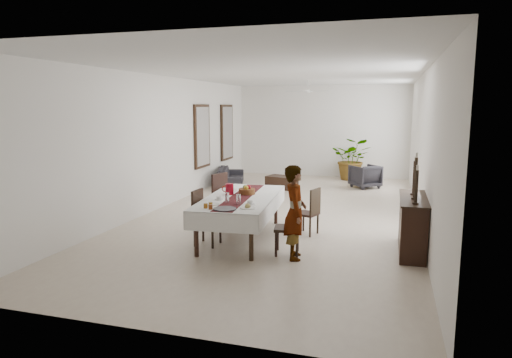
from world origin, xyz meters
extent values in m
cube|color=beige|center=(0.00, 0.00, 0.00)|extent=(6.00, 12.00, 0.00)
cube|color=white|center=(0.00, 0.00, 3.20)|extent=(6.00, 12.00, 0.02)
cube|color=white|center=(0.00, 6.00, 1.60)|extent=(6.00, 0.02, 3.20)
cube|color=white|center=(0.00, -6.00, 1.60)|extent=(6.00, 0.02, 3.20)
cube|color=white|center=(-3.00, 0.00, 1.60)|extent=(0.02, 12.00, 3.20)
cube|color=white|center=(3.00, 0.00, 1.60)|extent=(0.02, 12.00, 3.20)
cube|color=black|center=(-0.27, -2.27, 0.76)|extent=(1.25, 2.60, 0.05)
cylinder|color=black|center=(-0.64, -3.51, 0.37)|extent=(0.08, 0.08, 0.74)
cylinder|color=black|center=(0.29, -3.43, 0.37)|extent=(0.08, 0.08, 0.74)
cylinder|color=black|center=(-0.83, -1.11, 0.37)|extent=(0.08, 0.08, 0.74)
cylinder|color=black|center=(0.09, -1.04, 0.37)|extent=(0.08, 0.08, 0.74)
cube|color=white|center=(-0.27, -2.27, 0.79)|extent=(1.46, 2.81, 0.01)
cube|color=white|center=(-0.89, -2.32, 0.64)|extent=(0.23, 2.71, 0.32)
cube|color=white|center=(0.34, -2.22, 0.64)|extent=(0.23, 2.71, 0.32)
cube|color=white|center=(-0.16, -3.62, 0.64)|extent=(1.24, 0.11, 0.32)
cube|color=white|center=(-0.38, -0.93, 0.64)|extent=(1.24, 0.11, 0.32)
cube|color=#5B1A1E|center=(-0.27, -2.27, 0.80)|extent=(0.58, 2.65, 0.00)
cylinder|color=maroon|center=(-0.55, -2.14, 0.91)|extent=(0.17, 0.17, 0.21)
torus|color=maroon|center=(-0.64, -2.14, 0.91)|extent=(0.13, 0.03, 0.13)
cylinder|color=white|center=(-0.09, -2.95, 0.89)|extent=(0.07, 0.07, 0.18)
cylinder|color=white|center=(-0.33, -2.86, 0.89)|extent=(0.07, 0.07, 0.18)
cylinder|color=silver|center=(0.09, -2.88, 0.83)|extent=(0.09, 0.09, 0.06)
cylinder|color=white|center=(0.09, -2.88, 0.81)|extent=(0.16, 0.16, 0.01)
cylinder|color=white|center=(-0.56, -2.67, 0.83)|extent=(0.09, 0.09, 0.06)
cylinder|color=white|center=(-0.56, -2.67, 0.81)|extent=(0.16, 0.16, 0.01)
cylinder|color=white|center=(0.15, -3.19, 0.81)|extent=(0.25, 0.25, 0.02)
sphere|color=tan|center=(0.15, -3.19, 0.84)|extent=(0.09, 0.09, 0.09)
cylinder|color=white|center=(-0.52, -3.09, 0.81)|extent=(0.25, 0.25, 0.02)
cylinder|color=white|center=(-0.65, -1.72, 0.81)|extent=(0.25, 0.25, 0.02)
cylinder|color=#39393E|center=(-0.18, -3.38, 0.81)|extent=(0.38, 0.38, 0.02)
cylinder|color=maroon|center=(-0.41, -3.43, 0.84)|extent=(0.07, 0.07, 0.08)
cylinder|color=#915315|center=(-0.52, -3.37, 0.84)|extent=(0.07, 0.07, 0.08)
cylinder|color=#946715|center=(-0.48, -3.26, 0.84)|extent=(0.07, 0.07, 0.08)
cylinder|color=brown|center=(-0.24, -2.01, 0.85)|extent=(0.32, 0.32, 0.11)
sphere|color=maroon|center=(-0.21, -1.98, 0.93)|extent=(0.09, 0.09, 0.09)
sphere|color=#4C7021|center=(-0.28, -1.98, 0.93)|extent=(0.08, 0.08, 0.08)
sphere|color=gold|center=(-0.24, -2.06, 0.93)|extent=(0.09, 0.09, 0.09)
cube|color=black|center=(0.76, -2.93, 0.44)|extent=(0.49, 0.49, 0.05)
cylinder|color=black|center=(0.96, -3.08, 0.21)|extent=(0.05, 0.05, 0.42)
cylinder|color=black|center=(0.91, -2.73, 0.21)|extent=(0.05, 0.05, 0.42)
cylinder|color=black|center=(0.62, -3.13, 0.21)|extent=(0.05, 0.05, 0.42)
cylinder|color=black|center=(0.56, -2.79, 0.21)|extent=(0.05, 0.05, 0.42)
cube|color=black|center=(0.95, -2.90, 0.73)|extent=(0.11, 0.42, 0.54)
cube|color=black|center=(0.86, -1.64, 0.41)|extent=(0.49, 0.49, 0.04)
cylinder|color=black|center=(0.96, -1.84, 0.19)|extent=(0.05, 0.05, 0.38)
cylinder|color=black|center=(1.06, -1.54, 0.19)|extent=(0.05, 0.05, 0.38)
cylinder|color=black|center=(0.66, -1.74, 0.19)|extent=(0.05, 0.05, 0.38)
cylinder|color=black|center=(0.76, -1.44, 0.19)|extent=(0.05, 0.05, 0.38)
cube|color=black|center=(1.03, -1.69, 0.67)|extent=(0.15, 0.38, 0.49)
cube|color=black|center=(-0.72, -2.83, 0.44)|extent=(0.44, 0.44, 0.05)
cylinder|color=black|center=(-0.88, -2.65, 0.21)|extent=(0.04, 0.04, 0.42)
cylinder|color=black|center=(-0.90, -3.00, 0.21)|extent=(0.04, 0.04, 0.42)
cylinder|color=black|center=(-0.54, -2.67, 0.21)|extent=(0.04, 0.04, 0.42)
cylinder|color=black|center=(-0.55, -3.01, 0.21)|extent=(0.04, 0.04, 0.42)
cube|color=black|center=(-0.91, -2.83, 0.73)|extent=(0.06, 0.42, 0.54)
cube|color=black|center=(-0.77, -1.63, 0.49)|extent=(0.60, 0.60, 0.05)
cylinder|color=black|center=(-0.89, -1.39, 0.23)|extent=(0.06, 0.06, 0.46)
cylinder|color=black|center=(-1.01, -1.75, 0.23)|extent=(0.06, 0.06, 0.46)
cylinder|color=black|center=(-0.52, -1.51, 0.23)|extent=(0.06, 0.06, 0.46)
cylinder|color=black|center=(-0.65, -1.87, 0.23)|extent=(0.06, 0.06, 0.46)
cube|color=black|center=(-0.97, -1.56, 0.81)|extent=(0.19, 0.46, 0.60)
imported|color=gray|center=(0.93, -3.11, 0.77)|extent=(0.49, 0.63, 1.54)
cube|color=black|center=(2.78, -2.22, 0.46)|extent=(0.41, 1.53, 0.92)
cube|color=black|center=(2.78, -2.22, 0.93)|extent=(0.45, 1.59, 0.03)
cylinder|color=black|center=(2.78, -2.78, 0.96)|extent=(0.10, 0.10, 0.03)
cylinder|color=black|center=(2.78, -2.78, 1.23)|extent=(0.05, 0.05, 0.51)
cylinder|color=beige|center=(2.78, -2.78, 1.53)|extent=(0.04, 0.04, 0.08)
cylinder|color=black|center=(2.78, -2.37, 0.96)|extent=(0.10, 0.10, 0.03)
cylinder|color=black|center=(2.78, -2.37, 1.31)|extent=(0.05, 0.05, 0.66)
cylinder|color=beige|center=(2.78, -2.37, 1.68)|extent=(0.04, 0.04, 0.08)
cylinder|color=black|center=(2.78, -1.96, 0.96)|extent=(0.10, 0.10, 0.03)
cylinder|color=black|center=(2.78, -1.96, 1.26)|extent=(0.05, 0.05, 0.56)
cylinder|color=white|center=(2.78, -1.96, 1.58)|extent=(0.04, 0.04, 0.08)
imported|color=#29262B|center=(-2.42, 3.17, 0.28)|extent=(1.26, 2.05, 0.56)
imported|color=#29272C|center=(1.65, 3.97, 0.35)|extent=(1.07, 1.08, 0.71)
cube|color=black|center=(-0.76, 3.10, 0.19)|extent=(0.98, 0.78, 0.38)
imported|color=#315421|center=(1.13, 5.43, 0.71)|extent=(1.37, 1.21, 1.42)
cube|color=black|center=(-2.96, 2.20, 1.60)|extent=(0.06, 1.05, 1.85)
cube|color=white|center=(-2.92, 2.20, 1.60)|extent=(0.01, 0.90, 1.70)
cube|color=black|center=(-2.96, 4.30, 1.60)|extent=(0.06, 1.05, 1.85)
cube|color=silver|center=(-2.92, 4.30, 1.60)|extent=(0.01, 0.90, 1.70)
cylinder|color=white|center=(0.00, 3.00, 3.10)|extent=(0.04, 0.04, 0.20)
cylinder|color=white|center=(0.00, 3.00, 2.90)|extent=(0.16, 0.16, 0.08)
cube|color=white|center=(0.00, 3.35, 2.90)|extent=(0.10, 0.55, 0.01)
cube|color=white|center=(0.00, 2.65, 2.90)|extent=(0.10, 0.55, 0.01)
cube|color=silver|center=(0.35, 3.00, 2.90)|extent=(0.55, 0.10, 0.01)
cube|color=silver|center=(-0.35, 3.00, 2.90)|extent=(0.55, 0.10, 0.01)
camera|label=1|loc=(2.37, -10.19, 2.46)|focal=32.00mm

